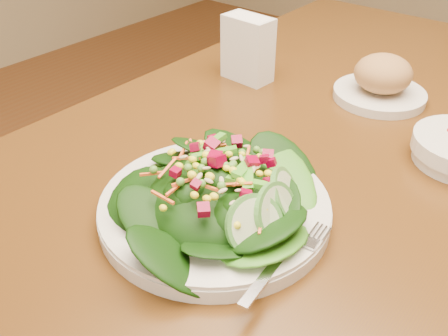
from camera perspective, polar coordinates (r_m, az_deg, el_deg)
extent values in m
cube|color=#45260F|center=(0.92, 13.80, 3.30)|extent=(0.90, 1.40, 0.04)
cylinder|color=black|center=(1.75, 10.52, 5.26)|extent=(0.07, 0.07, 0.71)
cylinder|color=black|center=(1.95, 22.00, 1.34)|extent=(0.04, 0.04, 0.42)
cylinder|color=silver|center=(0.68, -1.06, -4.72)|extent=(0.31, 0.31, 0.02)
ellipsoid|color=black|center=(0.66, -1.09, -2.45)|extent=(0.21, 0.21, 0.05)
cube|color=silver|center=(0.60, 7.06, -10.12)|extent=(0.05, 0.18, 0.01)
cylinder|color=silver|center=(1.03, 17.30, 8.01)|extent=(0.18, 0.18, 0.02)
ellipsoid|color=#A76F44|center=(1.01, 17.74, 10.28)|extent=(0.11, 0.11, 0.07)
cube|color=white|center=(1.05, 2.73, 13.46)|extent=(0.11, 0.06, 0.13)
cube|color=white|center=(1.05, 2.75, 13.98)|extent=(0.09, 0.05, 0.11)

